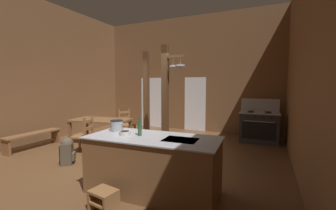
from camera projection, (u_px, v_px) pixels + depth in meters
ground_plane at (124, 166)px, 4.92m from camera, size 7.69×9.12×0.10m
wall_back at (187, 74)px, 8.55m from camera, size 7.69×0.14×4.35m
wall_left at (20, 70)px, 6.17m from camera, size 0.14×9.12×4.35m
wall_right at (315, 57)px, 3.27m from camera, size 0.14×9.12×4.35m
glazed_door_back_left at (152, 102)px, 9.23m from camera, size 1.00×0.01×2.05m
glazed_panel_back_right at (195, 104)px, 8.45m from camera, size 0.84×0.01×2.05m
kitchen_island at (153, 165)px, 3.57m from camera, size 2.20×1.05×0.93m
stove_range at (259, 126)px, 6.76m from camera, size 1.15×0.84×1.32m
support_post_with_pot_rack at (166, 98)px, 5.23m from camera, size 0.59×0.23×2.70m
support_post_center at (146, 99)px, 6.31m from camera, size 0.14×0.14×2.70m
step_stool at (104, 199)px, 3.06m from camera, size 0.40×0.33×0.30m
dining_table at (101, 122)px, 6.56m from camera, size 1.81×1.14×0.74m
ladderback_chair_near_window at (84, 136)px, 5.68m from camera, size 0.54×0.54×0.95m
ladderback_chair_by_post at (126, 124)px, 7.34m from camera, size 0.58×0.58×0.95m
bench_along_left_wall at (33, 138)px, 6.07m from camera, size 0.37×1.51×0.44m
backpack at (67, 150)px, 4.88m from camera, size 0.39×0.39×0.60m
stockpot_on_counter at (117, 126)px, 3.99m from camera, size 0.30×0.23×0.19m
mixing_bowl_on_counter at (125, 133)px, 3.65m from camera, size 0.18×0.18×0.07m
bottle_tall_on_counter at (140, 128)px, 3.61m from camera, size 0.07×0.07×0.33m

